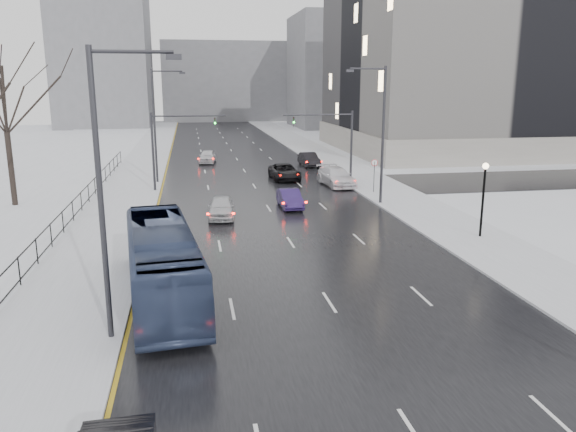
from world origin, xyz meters
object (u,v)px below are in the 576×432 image
sedan_right_distant (309,159)px  bus (162,263)px  streetlight_r_mid (380,129)px  mast_signal_left (166,142)px  sedan_right_far (336,177)px  streetlight_l_far (157,120)px  tree_park_e (15,206)px  lamppost_r_mid (484,189)px  sedan_center_far (208,156)px  sedan_right_cross (285,172)px  sedan_center_near (221,207)px  no_uturn_sign (374,166)px  mast_signal_right (340,139)px  streetlight_l_near (107,183)px  sedan_right_near (290,199)px

sedan_right_distant → bus: bearing=-114.3°
streetlight_r_mid → mast_signal_left: 17.50m
sedan_right_distant → sedan_right_far: bearing=-93.7°
streetlight_l_far → mast_signal_left: size_ratio=1.54×
tree_park_e → sedan_right_far: 25.62m
bus → lamppost_r_mid: bearing=13.3°
sedan_right_far → sedan_center_far: (-10.60, 16.40, -0.06)m
streetlight_l_far → sedan_right_cross: 12.34m
mast_signal_left → sedan_center_near: 11.54m
no_uturn_sign → sedan_center_far: (-12.70, 20.36, -1.53)m
mast_signal_left → no_uturn_sign: (16.53, -4.00, -1.81)m
no_uturn_sign → streetlight_l_far: bearing=155.3°
mast_signal_right → no_uturn_sign: mast_signal_right is taller
tree_park_e → streetlight_l_near: streetlight_l_near is taller
sedan_center_near → sedan_center_far: (0.00, 26.72, 0.02)m
sedan_right_near → tree_park_e: bearing=167.8°
streetlight_r_mid → sedan_center_near: streetlight_r_mid is taller
sedan_right_near → sedan_right_cross: size_ratio=0.77×
streetlight_l_near → lamppost_r_mid: size_ratio=2.34×
tree_park_e → sedan_right_near: (19.74, -4.04, 0.70)m
bus → sedan_right_distant: bearing=62.5°
sedan_right_distant → streetlight_l_far: bearing=-156.1°
streetlight_l_near → sedan_right_distant: 43.03m
streetlight_r_mid → sedan_right_far: 9.35m
no_uturn_sign → sedan_right_cross: (-6.02, 7.88, -1.54)m
no_uturn_sign → bus: bus is taller
mast_signal_left → sedan_right_cross: bearing=20.3°
lamppost_r_mid → sedan_center_near: lamppost_r_mid is taller
streetlight_l_near → sedan_right_far: 32.22m
sedan_center_near → sedan_right_cross: (6.68, 14.24, 0.01)m
sedan_right_far → sedan_center_far: size_ratio=1.28×
sedan_center_near → sedan_right_far: bearing=48.9°
bus → sedan_right_near: bearing=56.7°
streetlight_l_near → sedan_right_distant: streetlight_l_near is taller
mast_signal_left → bus: (0.60, -24.36, -2.52)m
lamppost_r_mid → bus: 18.88m
streetlight_l_far → lamppost_r_mid: bearing=-48.9°
tree_park_e → sedan_center_near: bearing=-23.4°
streetlight_l_near → sedan_center_near: (4.67, 17.64, -4.86)m
sedan_right_cross → sedan_right_distant: bearing=61.9°
streetlight_r_mid → streetlight_l_far: (-16.33, 12.00, 0.00)m
lamppost_r_mid → sedan_center_near: 16.53m
mast_signal_left → sedan_right_distant: size_ratio=1.48×
streetlight_l_far → sedan_center_near: size_ratio=2.38×
sedan_center_near → sedan_right_cross: 15.73m
mast_signal_right → tree_park_e: bearing=-171.1°
mast_signal_left → streetlight_l_near: bearing=-91.7°
mast_signal_left → bus: mast_signal_left is taller
streetlight_r_mid → sedan_center_near: size_ratio=2.38×
streetlight_r_mid → bus: size_ratio=0.90×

